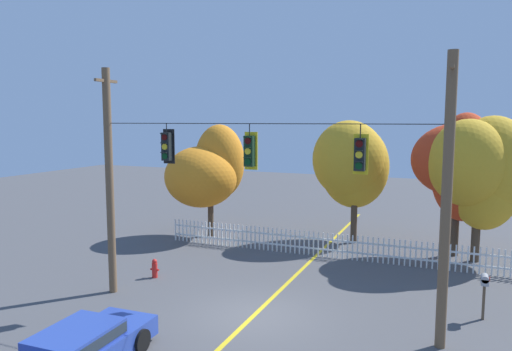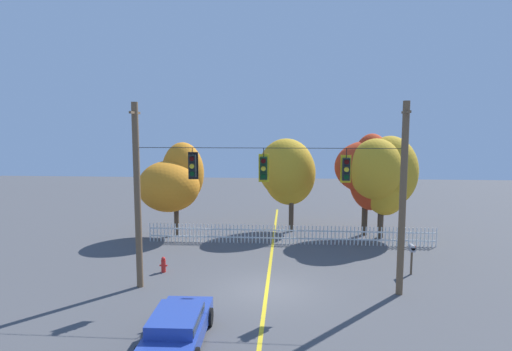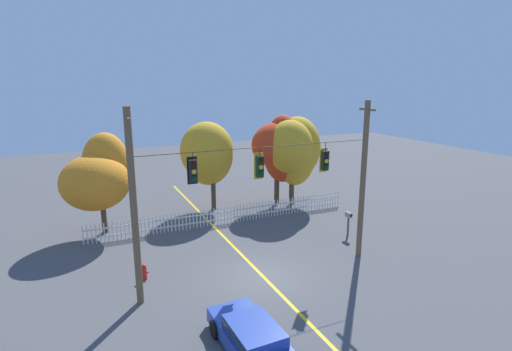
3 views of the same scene
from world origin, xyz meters
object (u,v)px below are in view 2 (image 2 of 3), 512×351
autumn_oak_far_east (369,171)px  fire_hydrant (163,265)px  parked_car (177,327)px  autumn_maple_mid (288,171)px  roadside_mailbox (412,250)px  traffic_signal_northbound_primary (193,166)px  traffic_signal_westbound_side (346,169)px  traffic_signal_southbound_primary (264,168)px  autumn_maple_near_fence (174,182)px  autumn_maple_far_west (384,174)px

autumn_oak_far_east → fire_hydrant: bearing=-145.2°
parked_car → autumn_maple_mid: bearing=77.4°
fire_hydrant → roadside_mailbox: roadside_mailbox is taller
traffic_signal_northbound_primary → parked_car: traffic_signal_northbound_primary is taller
autumn_maple_mid → fire_hydrant: 11.29m
fire_hydrant → roadside_mailbox: bearing=2.7°
autumn_oak_far_east → roadside_mailbox: (0.75, -7.16, -3.03)m
autumn_oak_far_east → fire_hydrant: 14.08m
traffic_signal_northbound_primary → traffic_signal_westbound_side: (6.41, -0.00, -0.09)m
traffic_signal_northbound_primary → fire_hydrant: bearing=135.5°
autumn_maple_mid → autumn_oak_far_east: (5.17, -1.12, 0.15)m
traffic_signal_westbound_side → parked_car: size_ratio=0.32×
autumn_maple_mid → autumn_oak_far_east: bearing=-12.3°
traffic_signal_southbound_primary → autumn_oak_far_east: (6.17, 9.65, -1.07)m
traffic_signal_westbound_side → autumn_oak_far_east: size_ratio=0.22×
traffic_signal_southbound_primary → parked_car: size_ratio=0.32×
autumn_oak_far_east → parked_car: (-8.67, -14.52, -3.61)m
autumn_maple_mid → parked_car: (-3.50, -15.65, -3.46)m
traffic_signal_southbound_primary → autumn_maple_near_fence: 10.88m
traffic_signal_northbound_primary → autumn_maple_mid: bearing=69.6°
traffic_signal_westbound_side → autumn_maple_far_west: 9.91m
traffic_signal_westbound_side → autumn_maple_far_west: bearing=68.6°
autumn_maple_far_west → autumn_maple_near_fence: bearing=-178.2°
autumn_maple_mid → roadside_mailbox: (5.92, -8.29, -2.88)m
autumn_maple_near_fence → fire_hydrant: autumn_maple_near_fence is taller
traffic_signal_southbound_primary → autumn_maple_near_fence: bearing=125.4°
traffic_signal_northbound_primary → traffic_signal_southbound_primary: bearing=0.0°
autumn_maple_far_west → fire_hydrant: (-11.96, -7.25, -3.74)m
traffic_signal_northbound_primary → autumn_oak_far_east: autumn_oak_far_east is taller
traffic_signal_northbound_primary → autumn_oak_far_east: bearing=46.4°
parked_car → autumn_maple_far_west: bearing=55.9°
autumn_maple_near_fence → autumn_maple_far_west: (13.21, 0.41, 0.58)m
autumn_maple_mid → parked_car: bearing=-102.6°
autumn_maple_mid → roadside_mailbox: bearing=-54.5°
roadside_mailbox → parked_car: bearing=-142.0°
traffic_signal_southbound_primary → traffic_signal_northbound_primary: bearing=-180.0°
fire_hydrant → roadside_mailbox: size_ratio=0.52×
autumn_maple_far_west → autumn_maple_mid: bearing=165.0°
autumn_maple_near_fence → autumn_maple_far_west: bearing=1.8°
autumn_maple_near_fence → traffic_signal_westbound_side: bearing=-42.3°
traffic_signal_northbound_primary → roadside_mailbox: size_ratio=0.93×
traffic_signal_westbound_side → autumn_maple_near_fence: size_ratio=0.24×
autumn_oak_far_east → parked_car: autumn_oak_far_east is taller
autumn_maple_near_fence → autumn_maple_mid: size_ratio=0.97×
autumn_oak_far_east → parked_car: bearing=-120.8°
autumn_oak_far_east → autumn_maple_far_west: autumn_oak_far_east is taller
autumn_maple_near_fence → roadside_mailbox: bearing=-25.5°
autumn_maple_far_west → parked_car: 17.31m
traffic_signal_northbound_primary → parked_car: 6.84m
autumn_maple_near_fence → autumn_maple_mid: 7.51m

